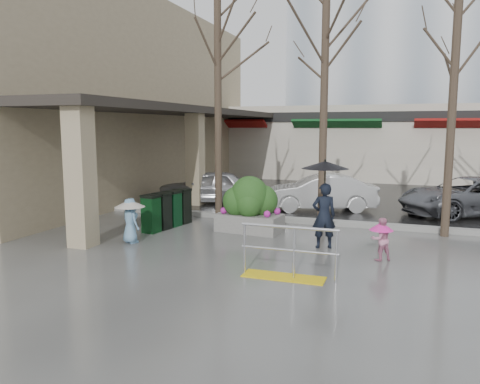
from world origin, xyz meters
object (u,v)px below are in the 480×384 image
Objects in this scene: tree_midwest at (325,41)px; tree_mideast at (456,48)px; planter at (250,205)px; handrail at (287,259)px; tree_west at (218,53)px; car_a at (207,187)px; car_c at (468,196)px; child_pink at (381,236)px; car_b at (320,192)px; child_blue at (130,215)px; news_boxes at (168,210)px; woman at (324,195)px.

tree_midwest is 1.08× the size of tree_mideast.
handrail is at bearing -61.70° from planter.
tree_mideast is at bearing 0.00° from tree_west.
car_c is at bearing 75.50° from car_a.
car_b is (-2.32, 5.70, 0.09)m from child_pink.
child_blue is at bearing -140.86° from tree_midwest.
handrail is 4.59m from child_blue.
car_a is (-0.69, 4.43, 0.10)m from news_boxes.
tree_west is at bearing 139.77° from planter.
handrail is 2.48m from child_pink.
handrail is 0.28× the size of tree_west.
tree_west is 4.73m from planter.
tree_midwest is at bearing -90.78° from child_pink.
tree_mideast is 5.71× the size of child_blue.
news_boxes is at bearing -168.53° from tree_mideast.
planter reaches higher than car_a.
tree_mideast is 9.23m from child_blue.
child_blue is 0.31× the size of car_a.
car_c is at bearing 80.39° from car_b.
car_a is at bearing 119.76° from tree_west.
news_boxes is at bearing -31.78° from woman.
tree_midwest is (-0.16, 4.80, 4.86)m from handrail.
tree_midwest is at bearing 40.99° from car_a.
tree_mideast is at bearing 21.10° from news_boxes.
tree_west is at bearing -62.71° from child_pink.
news_boxes is at bearing -45.66° from child_pink.
planter is at bearing -145.83° from tree_midwest.
woman is 6.94m from car_c.
tree_west is at bearing -95.89° from car_c.
child_blue is at bearing -81.10° from news_boxes.
child_blue is 0.59× the size of news_boxes.
tree_mideast is 3.04× the size of woman.
child_pink is at bearing -3.77° from news_boxes.
woman is 1.15× the size of planter.
tree_west is 3.20m from tree_midwest.
woman reaches higher than child_blue.
woman is (0.29, 2.50, 0.90)m from handrail.
tree_mideast is 8.77m from news_boxes.
woman is at bearing -57.65° from child_pink.
car_c is at bearing 75.01° from tree_mideast.
handrail is 0.50× the size of car_b.
planter is 0.50× the size of car_a.
car_b reaches higher than news_boxes.
tree_mideast is 1.70× the size of car_b.
tree_mideast is (3.14, 4.80, 4.48)m from handrail.
car_a is at bearing -56.29° from child_blue.
child_pink is (1.35, -0.64, -0.73)m from woman.
news_boxes is at bearing -172.61° from planter.
woman is 1.67m from child_pink.
handrail is at bearing 15.00° from car_a.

